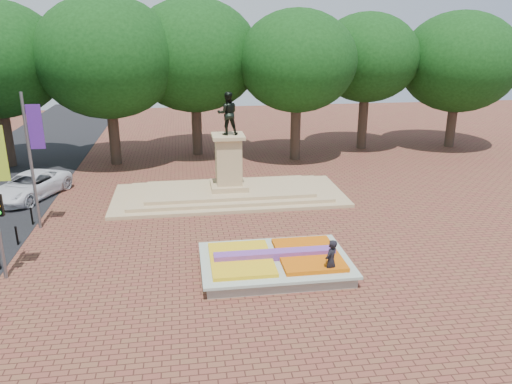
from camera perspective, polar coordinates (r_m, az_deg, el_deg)
The scene contains 6 objects.
ground at distance 23.31m, azimuth -1.18°, elevation -6.88°, with size 90.00×90.00×0.00m, color brown.
flower_bed at distance 21.51m, azimuth 2.24°, elevation -8.04°, with size 6.30×4.30×0.91m.
monument at distance 30.42m, azimuth -3.12°, elevation 1.00°, with size 14.00×6.00×6.40m.
tree_row_back at distance 39.38m, azimuth -1.23°, elevation 13.57°, with size 44.80×8.80×10.43m.
van at distance 33.22m, azimuth -24.47°, elevation 0.64°, with size 2.58×5.59×1.55m, color white.
pedestrian at distance 20.53m, azimuth 8.54°, elevation -7.87°, with size 0.68×0.45×1.88m, color black.
Camera 1 is at (-2.63, -20.93, 9.92)m, focal length 35.00 mm.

